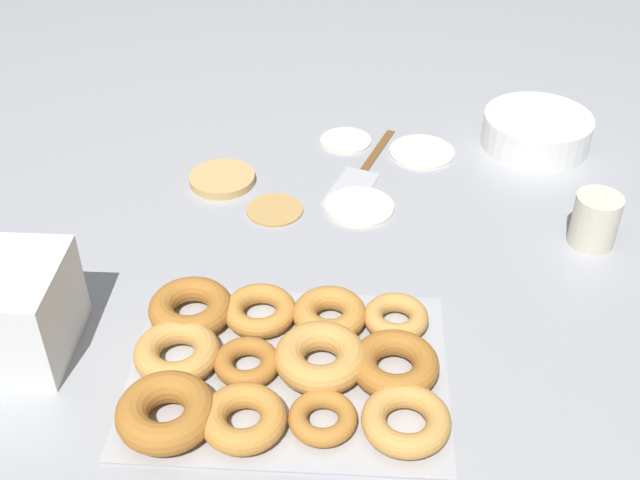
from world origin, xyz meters
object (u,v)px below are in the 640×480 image
(pancake_3, at_px, (422,151))
(container_stack, at_px, (15,310))
(donut_tray, at_px, (279,363))
(pancake_2, at_px, (347,139))
(pancake_4, at_px, (222,179))
(paper_cup, at_px, (595,220))
(pancake_0, at_px, (275,209))
(spatula, at_px, (357,179))
(batter_bowl, at_px, (537,131))
(pancake_1, at_px, (359,205))

(pancake_3, distance_m, container_stack, 0.74)
(donut_tray, bearing_deg, pancake_2, 83.46)
(pancake_4, bearing_deg, paper_cup, -12.72)
(pancake_0, bearing_deg, container_stack, -131.88)
(pancake_4, bearing_deg, container_stack, -115.71)
(pancake_2, bearing_deg, spatula, -80.49)
(pancake_3, xyz_separation_m, donut_tray, (-0.20, -0.54, 0.01))
(pancake_0, relative_size, spatula, 0.34)
(batter_bowl, bearing_deg, pancake_4, -163.93)
(pancake_2, height_order, paper_cup, paper_cup)
(pancake_4, relative_size, paper_cup, 1.34)
(container_stack, xyz_separation_m, paper_cup, (0.77, 0.27, -0.02))
(batter_bowl, xyz_separation_m, spatula, (-0.31, -0.14, -0.03))
(pancake_0, distance_m, paper_cup, 0.49)
(pancake_0, xyz_separation_m, pancake_1, (0.13, 0.02, 0.00))
(container_stack, bearing_deg, pancake_4, 64.29)
(donut_tray, height_order, spatula, donut_tray)
(pancake_4, bearing_deg, spatula, 4.94)
(container_stack, xyz_separation_m, spatula, (0.42, 0.42, -0.06))
(pancake_3, bearing_deg, pancake_2, 166.60)
(pancake_3, height_order, pancake_4, pancake_4)
(pancake_1, distance_m, container_stack, 0.54)
(container_stack, bearing_deg, donut_tray, -4.64)
(pancake_4, relative_size, spatula, 0.41)
(pancake_0, distance_m, pancake_1, 0.13)
(pancake_1, xyz_separation_m, pancake_3, (0.11, 0.18, 0.00))
(pancake_2, bearing_deg, donut_tray, -96.54)
(donut_tray, xyz_separation_m, batter_bowl, (0.40, 0.58, 0.01))
(pancake_3, xyz_separation_m, container_stack, (-0.53, -0.51, 0.06))
(pancake_1, height_order, pancake_2, same)
(pancake_3, bearing_deg, pancake_4, -161.18)
(pancake_2, xyz_separation_m, batter_bowl, (0.33, 0.01, 0.02))
(pancake_3, bearing_deg, pancake_0, -141.37)
(pancake_4, xyz_separation_m, donut_tray, (0.14, -0.42, 0.01))
(pancake_0, relative_size, container_stack, 0.61)
(pancake_2, height_order, container_stack, container_stack)
(pancake_2, distance_m, container_stack, 0.68)
(pancake_0, distance_m, pancake_3, 0.31)
(pancake_2, bearing_deg, paper_cup, -36.48)
(pancake_3, xyz_separation_m, pancake_4, (-0.34, -0.11, 0.00))
(container_stack, bearing_deg, pancake_1, 38.69)
(pancake_0, relative_size, pancake_4, 0.82)
(pancake_0, bearing_deg, donut_tray, -83.08)
(paper_cup, bearing_deg, pancake_4, 167.28)
(pancake_4, height_order, paper_cup, paper_cup)
(pancake_4, xyz_separation_m, batter_bowl, (0.54, 0.16, 0.02))
(pancake_2, distance_m, spatula, 0.13)
(pancake_1, xyz_separation_m, container_stack, (-0.42, -0.34, 0.06))
(pancake_0, xyz_separation_m, spatula, (0.13, 0.10, -0.00))
(pancake_1, bearing_deg, donut_tray, -104.12)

